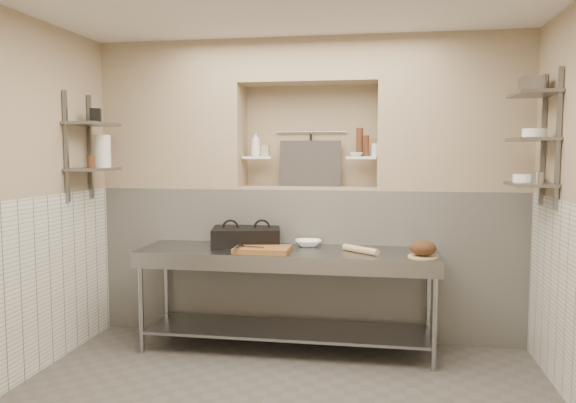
% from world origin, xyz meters
% --- Properties ---
extents(wall_back, '(4.00, 0.10, 2.80)m').
position_xyz_m(wall_back, '(0.00, 2.00, 1.40)').
color(wall_back, tan).
rests_on(wall_back, ground).
extents(wall_front, '(4.00, 0.10, 2.80)m').
position_xyz_m(wall_front, '(0.00, -2.00, 1.40)').
color(wall_front, tan).
rests_on(wall_front, ground).
extents(backwall_lower, '(4.00, 0.40, 1.40)m').
position_xyz_m(backwall_lower, '(0.00, 1.75, 0.70)').
color(backwall_lower, silver).
rests_on(backwall_lower, floor).
extents(alcove_sill, '(1.30, 0.40, 0.02)m').
position_xyz_m(alcove_sill, '(0.00, 1.75, 1.41)').
color(alcove_sill, tan).
rests_on(alcove_sill, backwall_lower).
extents(backwall_pillar_left, '(1.35, 0.40, 1.40)m').
position_xyz_m(backwall_pillar_left, '(-1.33, 1.75, 2.10)').
color(backwall_pillar_left, tan).
rests_on(backwall_pillar_left, backwall_lower).
extents(backwall_pillar_right, '(1.35, 0.40, 1.40)m').
position_xyz_m(backwall_pillar_right, '(1.33, 1.75, 2.10)').
color(backwall_pillar_right, tan).
rests_on(backwall_pillar_right, backwall_lower).
extents(backwall_header, '(1.30, 0.40, 0.40)m').
position_xyz_m(backwall_header, '(0.00, 1.75, 2.60)').
color(backwall_header, tan).
rests_on(backwall_header, backwall_lower).
extents(wainscot_left, '(0.02, 3.90, 1.40)m').
position_xyz_m(wainscot_left, '(-1.99, 0.00, 0.70)').
color(wainscot_left, silver).
rests_on(wainscot_left, floor).
extents(alcove_shelf_left, '(0.28, 0.16, 0.02)m').
position_xyz_m(alcove_shelf_left, '(-0.50, 1.75, 1.70)').
color(alcove_shelf_left, white).
rests_on(alcove_shelf_left, backwall_lower).
extents(alcove_shelf_right, '(0.28, 0.16, 0.02)m').
position_xyz_m(alcove_shelf_right, '(0.50, 1.75, 1.70)').
color(alcove_shelf_right, white).
rests_on(alcove_shelf_right, backwall_lower).
extents(utensil_rail, '(0.70, 0.02, 0.02)m').
position_xyz_m(utensil_rail, '(0.00, 1.92, 1.95)').
color(utensil_rail, gray).
rests_on(utensil_rail, wall_back).
extents(hanging_steel, '(0.02, 0.02, 0.30)m').
position_xyz_m(hanging_steel, '(0.00, 1.90, 1.78)').
color(hanging_steel, black).
rests_on(hanging_steel, utensil_rail).
extents(splash_panel, '(0.60, 0.08, 0.45)m').
position_xyz_m(splash_panel, '(0.00, 1.85, 1.64)').
color(splash_panel, '#383330').
rests_on(splash_panel, alcove_sill).
extents(shelf_rail_left_a, '(0.03, 0.03, 0.95)m').
position_xyz_m(shelf_rail_left_a, '(-1.98, 1.25, 1.80)').
color(shelf_rail_left_a, slate).
rests_on(shelf_rail_left_a, wall_left).
extents(shelf_rail_left_b, '(0.03, 0.03, 0.95)m').
position_xyz_m(shelf_rail_left_b, '(-1.98, 0.85, 1.80)').
color(shelf_rail_left_b, slate).
rests_on(shelf_rail_left_b, wall_left).
extents(wall_shelf_left_lower, '(0.30, 0.50, 0.02)m').
position_xyz_m(wall_shelf_left_lower, '(-1.84, 1.05, 1.60)').
color(wall_shelf_left_lower, slate).
rests_on(wall_shelf_left_lower, wall_left).
extents(wall_shelf_left_upper, '(0.30, 0.50, 0.03)m').
position_xyz_m(wall_shelf_left_upper, '(-1.84, 1.05, 2.00)').
color(wall_shelf_left_upper, slate).
rests_on(wall_shelf_left_upper, wall_left).
extents(shelf_rail_right_a, '(0.03, 0.03, 1.05)m').
position_xyz_m(shelf_rail_right_a, '(1.98, 1.25, 1.85)').
color(shelf_rail_right_a, slate).
rests_on(shelf_rail_right_a, wall_right).
extents(shelf_rail_right_b, '(0.03, 0.03, 1.05)m').
position_xyz_m(shelf_rail_right_b, '(1.98, 0.85, 1.85)').
color(shelf_rail_right_b, slate).
rests_on(shelf_rail_right_b, wall_right).
extents(wall_shelf_right_lower, '(0.30, 0.50, 0.02)m').
position_xyz_m(wall_shelf_right_lower, '(1.84, 1.05, 1.50)').
color(wall_shelf_right_lower, slate).
rests_on(wall_shelf_right_lower, wall_right).
extents(wall_shelf_right_mid, '(0.30, 0.50, 0.02)m').
position_xyz_m(wall_shelf_right_mid, '(1.84, 1.05, 1.85)').
color(wall_shelf_right_mid, slate).
rests_on(wall_shelf_right_mid, wall_right).
extents(wall_shelf_right_upper, '(0.30, 0.50, 0.03)m').
position_xyz_m(wall_shelf_right_upper, '(1.84, 1.05, 2.20)').
color(wall_shelf_right_upper, slate).
rests_on(wall_shelf_right_upper, wall_right).
extents(prep_table, '(2.60, 0.70, 0.90)m').
position_xyz_m(prep_table, '(-0.12, 1.18, 0.64)').
color(prep_table, gray).
rests_on(prep_table, floor).
extents(panini_press, '(0.68, 0.55, 0.17)m').
position_xyz_m(panini_press, '(-0.52, 1.36, 0.98)').
color(panini_press, black).
rests_on(panini_press, prep_table).
extents(cutting_board, '(0.47, 0.33, 0.04)m').
position_xyz_m(cutting_board, '(-0.31, 1.06, 0.92)').
color(cutting_board, brown).
rests_on(cutting_board, prep_table).
extents(knife_blade, '(0.25, 0.08, 0.01)m').
position_xyz_m(knife_blade, '(-0.40, 1.02, 0.95)').
color(knife_blade, gray).
rests_on(knife_blade, cutting_board).
extents(tongs, '(0.04, 0.25, 0.02)m').
position_xyz_m(tongs, '(-0.49, 0.97, 0.96)').
color(tongs, gray).
rests_on(tongs, cutting_board).
extents(mixing_bowl, '(0.27, 0.27, 0.06)m').
position_xyz_m(mixing_bowl, '(0.04, 1.40, 0.93)').
color(mixing_bowl, white).
rests_on(mixing_bowl, prep_table).
extents(rolling_pin, '(0.32, 0.29, 0.06)m').
position_xyz_m(rolling_pin, '(0.52, 1.14, 0.93)').
color(rolling_pin, tan).
rests_on(rolling_pin, prep_table).
extents(bread_board, '(0.24, 0.24, 0.01)m').
position_xyz_m(bread_board, '(1.03, 1.02, 0.91)').
color(bread_board, tan).
rests_on(bread_board, prep_table).
extents(bread_loaf, '(0.21, 0.21, 0.13)m').
position_xyz_m(bread_loaf, '(1.03, 1.02, 0.98)').
color(bread_loaf, '#4C2D19').
rests_on(bread_loaf, bread_board).
extents(bottle_soap, '(0.10, 0.10, 0.24)m').
position_xyz_m(bottle_soap, '(-0.52, 1.75, 1.83)').
color(bottle_soap, white).
rests_on(bottle_soap, alcove_shelf_left).
extents(jar_alcove, '(0.07, 0.07, 0.11)m').
position_xyz_m(jar_alcove, '(-0.43, 1.77, 1.77)').
color(jar_alcove, tan).
rests_on(jar_alcove, alcove_shelf_left).
extents(bowl_alcove, '(0.16, 0.16, 0.04)m').
position_xyz_m(bowl_alcove, '(0.45, 1.73, 1.73)').
color(bowl_alcove, white).
rests_on(bowl_alcove, alcove_shelf_right).
extents(condiment_a, '(0.05, 0.05, 0.20)m').
position_xyz_m(condiment_a, '(0.55, 1.74, 1.81)').
color(condiment_a, '#492718').
rests_on(condiment_a, alcove_shelf_right).
extents(condiment_b, '(0.07, 0.07, 0.27)m').
position_xyz_m(condiment_b, '(0.48, 1.76, 1.85)').
color(condiment_b, '#492718').
rests_on(condiment_b, alcove_shelf_right).
extents(condiment_c, '(0.07, 0.07, 0.12)m').
position_xyz_m(condiment_c, '(0.62, 1.77, 1.77)').
color(condiment_c, white).
rests_on(condiment_c, alcove_shelf_right).
extents(jug_left, '(0.15, 0.15, 0.30)m').
position_xyz_m(jug_left, '(-1.84, 1.22, 1.76)').
color(jug_left, white).
rests_on(jug_left, wall_shelf_left_lower).
extents(jar_left, '(0.07, 0.07, 0.11)m').
position_xyz_m(jar_left, '(-1.84, 1.01, 1.67)').
color(jar_left, '#492718').
rests_on(jar_left, wall_shelf_left_lower).
extents(box_left_upper, '(0.12, 0.12, 0.13)m').
position_xyz_m(box_left_upper, '(-1.84, 1.12, 2.08)').
color(box_left_upper, black).
rests_on(box_left_upper, wall_shelf_left_upper).
extents(bowl_right, '(0.21, 0.21, 0.06)m').
position_xyz_m(bowl_right, '(1.84, 1.17, 1.54)').
color(bowl_right, white).
rests_on(bowl_right, wall_shelf_right_lower).
extents(canister_right, '(0.09, 0.09, 0.09)m').
position_xyz_m(canister_right, '(1.84, 0.84, 1.56)').
color(canister_right, gray).
rests_on(canister_right, wall_shelf_right_lower).
extents(bowl_right_mid, '(0.18, 0.18, 0.07)m').
position_xyz_m(bowl_right_mid, '(1.84, 0.98, 1.90)').
color(bowl_right_mid, white).
rests_on(bowl_right_mid, wall_shelf_right_mid).
extents(basket_right, '(0.16, 0.19, 0.12)m').
position_xyz_m(basket_right, '(1.84, 1.12, 2.27)').
color(basket_right, gray).
rests_on(basket_right, wall_shelf_right_upper).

